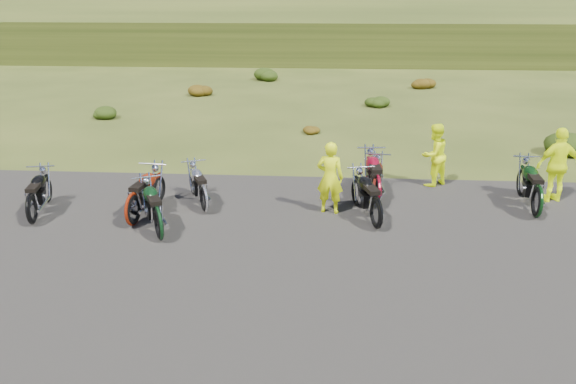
# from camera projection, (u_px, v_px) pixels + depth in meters

# --- Properties ---
(ground) EXTENTS (300.00, 300.00, 0.00)m
(ground) POSITION_uv_depth(u_px,v_px,m) (314.00, 235.00, 12.36)
(ground) COLOR #354115
(ground) RESTS_ON ground
(gravel_pad) EXTENTS (20.00, 12.00, 0.04)m
(gravel_pad) POSITION_uv_depth(u_px,v_px,m) (311.00, 279.00, 10.48)
(gravel_pad) COLOR black
(gravel_pad) RESTS_ON ground
(hill_slope) EXTENTS (300.00, 45.97, 9.37)m
(hill_slope) POSITION_uv_depth(u_px,v_px,m) (326.00, 40.00, 59.24)
(hill_slope) COLOR #2C3913
(hill_slope) RESTS_ON ground
(hill_plateau) EXTENTS (300.00, 90.00, 9.17)m
(hill_plateau) POSITION_uv_depth(u_px,v_px,m) (327.00, 15.00, 115.50)
(hill_plateau) COLOR #2C3913
(hill_plateau) RESTS_ON ground
(shrub_1) EXTENTS (1.03, 1.03, 0.61)m
(shrub_1) POSITION_uv_depth(u_px,v_px,m) (103.00, 111.00, 23.44)
(shrub_1) COLOR #1D340D
(shrub_1) RESTS_ON ground
(shrub_2) EXTENTS (1.30, 1.30, 0.77)m
(shrub_2) POSITION_uv_depth(u_px,v_px,m) (199.00, 89.00, 28.19)
(shrub_2) COLOR #5B320B
(shrub_2) RESTS_ON ground
(shrub_3) EXTENTS (1.56, 1.56, 0.92)m
(shrub_3) POSITION_uv_depth(u_px,v_px,m) (267.00, 73.00, 32.95)
(shrub_3) COLOR #1D340D
(shrub_3) RESTS_ON ground
(shrub_4) EXTENTS (0.77, 0.77, 0.45)m
(shrub_4) POSITION_uv_depth(u_px,v_px,m) (309.00, 128.00, 20.93)
(shrub_4) COLOR #5B320B
(shrub_4) RESTS_ON ground
(shrub_5) EXTENTS (1.03, 1.03, 0.61)m
(shrub_5) POSITION_uv_depth(u_px,v_px,m) (376.00, 100.00, 25.69)
(shrub_5) COLOR #1D340D
(shrub_5) RESTS_ON ground
(shrub_6) EXTENTS (1.30, 1.30, 0.77)m
(shrub_6) POSITION_uv_depth(u_px,v_px,m) (423.00, 81.00, 30.44)
(shrub_6) COLOR #5B320B
(shrub_6) RESTS_ON ground
(shrub_7) EXTENTS (1.56, 1.56, 0.92)m
(shrub_7) POSITION_uv_depth(u_px,v_px,m) (573.00, 140.00, 18.32)
(shrub_7) COLOR #1D340D
(shrub_7) RESTS_ON ground
(motorcycle_0) EXTENTS (1.09, 2.13, 1.06)m
(motorcycle_0) POSITION_uv_depth(u_px,v_px,m) (34.00, 225.00, 12.92)
(motorcycle_0) COLOR black
(motorcycle_0) RESTS_ON ground
(motorcycle_1) EXTENTS (0.98, 2.24, 1.13)m
(motorcycle_1) POSITION_uv_depth(u_px,v_px,m) (135.00, 226.00, 12.85)
(motorcycle_1) COLOR maroon
(motorcycle_1) RESTS_ON ground
(motorcycle_2) EXTENTS (1.57, 2.20, 1.10)m
(motorcycle_2) POSITION_uv_depth(u_px,v_px,m) (160.00, 241.00, 12.10)
(motorcycle_2) COLOR black
(motorcycle_2) RESTS_ON ground
(motorcycle_3) EXTENTS (1.40, 2.04, 1.02)m
(motorcycle_3) POSITION_uv_depth(u_px,v_px,m) (205.00, 213.00, 13.58)
(motorcycle_3) COLOR silver
(motorcycle_3) RESTS_ON ground
(motorcycle_4) EXTENTS (0.96, 2.12, 1.07)m
(motorcycle_4) POSITION_uv_depth(u_px,v_px,m) (373.00, 208.00, 13.90)
(motorcycle_4) COLOR #50130D
(motorcycle_4) RESTS_ON ground
(motorcycle_5) EXTENTS (1.24, 2.24, 1.11)m
(motorcycle_5) POSITION_uv_depth(u_px,v_px,m) (375.00, 229.00, 12.67)
(motorcycle_5) COLOR black
(motorcycle_5) RESTS_ON ground
(motorcycle_6) EXTENTS (0.93, 2.33, 1.20)m
(motorcycle_6) POSITION_uv_depth(u_px,v_px,m) (376.00, 207.00, 13.95)
(motorcycle_6) COLOR maroon
(motorcycle_6) RESTS_ON ground
(motorcycle_7) EXTENTS (0.91, 2.28, 1.17)m
(motorcycle_7) POSITION_uv_depth(u_px,v_px,m) (535.00, 218.00, 13.29)
(motorcycle_7) COLOR black
(motorcycle_7) RESTS_ON ground
(person_middle) EXTENTS (0.71, 0.53, 1.75)m
(person_middle) POSITION_uv_depth(u_px,v_px,m) (330.00, 179.00, 13.28)
(person_middle) COLOR #E2F50C
(person_middle) RESTS_ON ground
(person_right_a) EXTENTS (1.06, 1.02, 1.71)m
(person_right_a) POSITION_uv_depth(u_px,v_px,m) (434.00, 156.00, 15.16)
(person_right_a) COLOR #E2F50C
(person_right_a) RESTS_ON ground
(person_right_b) EXTENTS (1.18, 0.68, 1.90)m
(person_right_b) POSITION_uv_depth(u_px,v_px,m) (558.00, 166.00, 13.99)
(person_right_b) COLOR #E2F50C
(person_right_b) RESTS_ON ground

